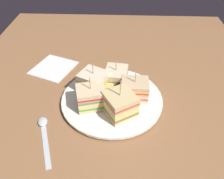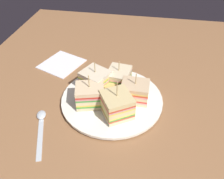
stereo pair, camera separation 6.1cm
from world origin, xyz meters
The scene contains 10 objects.
ground_plane centered at (0.00, 0.00, -0.90)cm, with size 122.34×96.24×1.80cm, color #93643F.
plate centered at (0.00, 0.00, 0.79)cm, with size 27.91×27.91×1.31cm.
sandwich_wedge_0 centered at (-0.73, 6.06, 3.93)cm, with size 6.25×7.44×8.51cm.
sandwich_wedge_1 centered at (-6.03, 0.91, 3.85)cm, with size 8.02×6.99×8.16cm.
sandwich_wedge_2 centered at (-3.16, -5.22, 4.22)cm, with size 9.11×9.46×9.01cm.
sandwich_wedge_3 centered at (3.17, -5.22, 4.17)cm, with size 7.55×8.55×9.38cm.
sandwich_wedge_4 centered at (5.69, 2.20, 4.38)cm, with size 9.79×9.63×10.50cm.
chip_pile centered at (-1.55, -0.79, 2.66)cm, with size 7.37×7.69×3.90cm.
spoon centered at (11.13, -16.29, 0.38)cm, with size 14.86×7.00×1.00cm.
napkin centered at (-15.31, -20.27, 0.25)cm, with size 12.71×12.12×0.50cm, color white.
Camera 2 is at (45.83, 8.10, 43.78)cm, focal length 36.47 mm.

